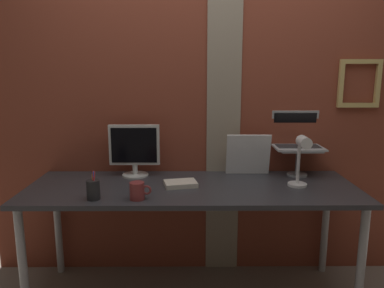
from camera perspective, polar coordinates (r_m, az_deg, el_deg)
name	(u,v)px	position (r m, az deg, el deg)	size (l,w,h in m)	color
brick_wall_back	(207,103)	(2.67, 2.28, 6.33)	(3.13, 0.16, 2.49)	brown
desk	(192,196)	(2.39, 0.02, -8.01)	(2.08, 0.70, 0.76)	#333338
monitor	(134,148)	(2.56, -8.84, -0.64)	(0.34, 0.18, 0.36)	silver
laptop_stand	(298,157)	(2.66, 15.99, -1.98)	(0.28, 0.22, 0.19)	gray
laptop	(296,137)	(2.70, 15.74, 1.06)	(0.33, 0.27, 0.25)	#ADB2B7
whiteboard_panel	(248,155)	(2.61, 8.63, -1.62)	(0.30, 0.02, 0.29)	white
desk_lamp	(301,156)	(2.36, 16.45, -1.78)	(0.12, 0.20, 0.33)	white
pen_cup	(93,190)	(2.18, -14.94, -6.78)	(0.08, 0.08, 0.17)	#262628
coffee_mug	(138,191)	(2.13, -8.37, -7.13)	(0.12, 0.08, 0.10)	maroon
paper_clutter_stack	(181,183)	(2.36, -1.76, -6.09)	(0.20, 0.14, 0.03)	silver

